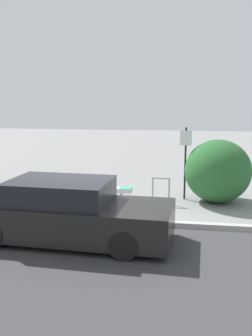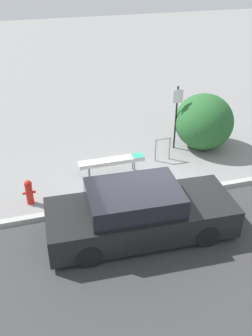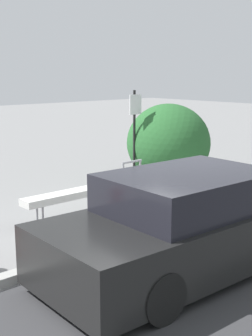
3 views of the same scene
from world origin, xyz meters
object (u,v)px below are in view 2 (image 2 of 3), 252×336
object	(u,v)px
sign_post	(176,112)
parked_car_near	(139,213)
bench	(112,161)
fire_hydrant	(29,191)
bike_rack	(163,147)

from	to	relation	value
sign_post	parked_car_near	xyz separation A→B (m)	(-2.61, -4.02, -0.74)
bench	fire_hydrant	size ratio (longest dim) A/B	2.72
bench	fire_hydrant	bearing A→B (deg)	-162.16
bike_rack	sign_post	bearing A→B (deg)	43.42
bike_rack	sign_post	xyz separation A→B (m)	(0.71, 0.68, 0.88)
fire_hydrant	parked_car_near	xyz separation A→B (m)	(2.58, -2.07, 0.23)
fire_hydrant	bike_rack	bearing A→B (deg)	15.86
fire_hydrant	parked_car_near	bearing A→B (deg)	-38.71
bench	sign_post	world-z (taller)	sign_post
fire_hydrant	parked_car_near	world-z (taller)	parked_car_near
bench	parked_car_near	size ratio (longest dim) A/B	0.44
bench	parked_car_near	bearing A→B (deg)	-90.62
sign_post	fire_hydrant	world-z (taller)	sign_post
fire_hydrant	parked_car_near	size ratio (longest dim) A/B	0.16
parked_car_near	bike_rack	bearing A→B (deg)	63.11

